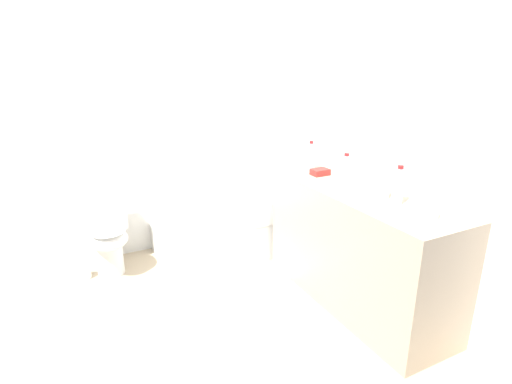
{
  "coord_description": "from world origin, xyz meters",
  "views": [
    {
      "loc": [
        -0.78,
        -2.45,
        1.8
      ],
      "look_at": [
        0.55,
        0.11,
        0.83
      ],
      "focal_mm": 28.9,
      "sensor_mm": 36.0,
      "label": 1
    }
  ],
  "objects": [
    {
      "name": "drinking_glass_0",
      "position": [
        1.18,
        -0.93,
        0.93
      ],
      "size": [
        0.07,
        0.07,
        0.1
      ],
      "primitive_type": "cylinder",
      "color": "white",
      "rests_on": "vanity_counter"
    },
    {
      "name": "wall_right_mirror",
      "position": [
        1.48,
        0.0,
        1.16
      ],
      "size": [
        0.1,
        2.91,
        2.32
      ],
      "primitive_type": "cube",
      "color": "silver",
      "rests_on": "ground_plane"
    },
    {
      "name": "drinking_glass_2",
      "position": [
        1.19,
        -0.83,
        0.93
      ],
      "size": [
        0.07,
        0.07,
        0.09
      ],
      "primitive_type": "cylinder",
      "color": "white",
      "rests_on": "vanity_counter"
    },
    {
      "name": "toilet",
      "position": [
        -0.44,
        0.97,
        0.34
      ],
      "size": [
        0.39,
        0.49,
        0.65
      ],
      "rotation": [
        0.0,
        0.0,
        -1.57
      ],
      "color": "white",
      "rests_on": "ground_plane"
    },
    {
      "name": "ground_plane",
      "position": [
        0.0,
        0.0,
        0.0
      ],
      "size": [
        3.86,
        3.86,
        0.0
      ],
      "primitive_type": "plane",
      "color": "tan"
    },
    {
      "name": "water_bottle_0",
      "position": [
        1.18,
        -0.12,
        0.99
      ],
      "size": [
        0.07,
        0.07,
        0.23
      ],
      "color": "silver",
      "rests_on": "vanity_counter"
    },
    {
      "name": "sink_faucet",
      "position": [
        1.31,
        -0.41,
        0.91
      ],
      "size": [
        0.11,
        0.15,
        0.07
      ],
      "color": "#B3B3B9",
      "rests_on": "vanity_counter"
    },
    {
      "name": "toilet_paper_roll",
      "position": [
        -0.66,
        0.95,
        0.06
      ],
      "size": [
        0.11,
        0.11,
        0.11
      ],
      "primitive_type": "cylinder",
      "color": "white",
      "rests_on": "ground_plane"
    },
    {
      "name": "water_bottle_1",
      "position": [
        1.16,
        0.3,
        1.0
      ],
      "size": [
        0.06,
        0.06,
        0.24
      ],
      "color": "silver",
      "rests_on": "vanity_counter"
    },
    {
      "name": "sink_basin",
      "position": [
        1.11,
        -0.41,
        0.92
      ],
      "size": [
        0.34,
        0.34,
        0.07
      ],
      "primitive_type": "cylinder",
      "color": "white",
      "rests_on": "vanity_counter"
    },
    {
      "name": "bath_mat",
      "position": [
        0.61,
        0.3,
        0.01
      ],
      "size": [
        0.63,
        0.33,
        0.01
      ],
      "primitive_type": "cube",
      "color": "white",
      "rests_on": "ground_plane"
    },
    {
      "name": "drinking_glass_1",
      "position": [
        1.19,
        -0.03,
        0.94
      ],
      "size": [
        0.07,
        0.07,
        0.1
      ],
      "primitive_type": "cylinder",
      "color": "white",
      "rests_on": "vanity_counter"
    },
    {
      "name": "water_bottle_2",
      "position": [
        1.17,
        -0.65,
        1.01
      ],
      "size": [
        0.07,
        0.07,
        0.26
      ],
      "color": "silver",
      "rests_on": "vanity_counter"
    },
    {
      "name": "bathtub",
      "position": [
        0.68,
        0.88,
        0.27
      ],
      "size": [
        1.4,
        0.76,
        1.28
      ],
      "color": "silver",
      "rests_on": "ground_plane"
    },
    {
      "name": "wall_back_tiled",
      "position": [
        0.0,
        1.31,
        1.16
      ],
      "size": [
        3.26,
        0.1,
        2.32
      ],
      "primitive_type": "cube",
      "color": "silver",
      "rests_on": "ground_plane"
    },
    {
      "name": "vanity_counter",
      "position": [
        1.15,
        -0.35,
        0.44
      ],
      "size": [
        0.55,
        1.57,
        0.89
      ],
      "primitive_type": "cube",
      "color": "tan",
      "rests_on": "ground_plane"
    },
    {
      "name": "amenity_basket",
      "position": [
        1.13,
        0.13,
        0.91
      ],
      "size": [
        0.14,
        0.1,
        0.05
      ],
      "primitive_type": "cube",
      "color": "maroon",
      "rests_on": "vanity_counter"
    }
  ]
}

